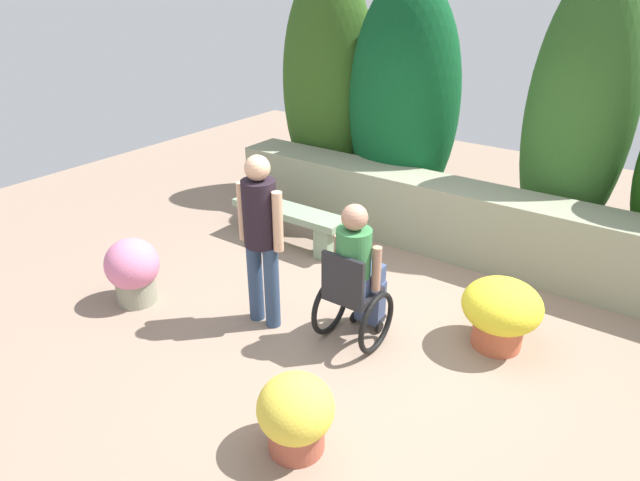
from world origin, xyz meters
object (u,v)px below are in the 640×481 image
at_px(flower_pot_terracotta_by_wall, 501,311).
at_px(flower_pot_red_accent, 296,414).
at_px(person_in_wheelchair, 356,279).
at_px(person_standing_companion, 261,232).
at_px(stone_bench, 289,220).
at_px(flower_pot_purple_near, 133,270).

bearing_deg(flower_pot_terracotta_by_wall, flower_pot_red_accent, -110.84).
relative_size(person_in_wheelchair, flower_pot_red_accent, 2.27).
xyz_separation_m(person_in_wheelchair, flower_pot_red_accent, (0.34, -1.30, -0.32)).
bearing_deg(person_standing_companion, person_in_wheelchair, 23.42).
xyz_separation_m(person_in_wheelchair, flower_pot_terracotta_by_wall, (1.08, 0.65, -0.27)).
relative_size(stone_bench, flower_pot_purple_near, 2.21).
bearing_deg(flower_pot_terracotta_by_wall, person_in_wheelchair, -149.00).
xyz_separation_m(person_standing_companion, flower_pot_red_accent, (1.17, -1.04, -0.64)).
xyz_separation_m(person_standing_companion, flower_pot_terracotta_by_wall, (1.92, 0.91, -0.59)).
bearing_deg(flower_pot_terracotta_by_wall, person_standing_companion, -154.55).
relative_size(person_in_wheelchair, flower_pot_purple_near, 1.94).
height_order(person_in_wheelchair, person_standing_companion, person_standing_companion).
xyz_separation_m(stone_bench, person_standing_companion, (0.85, -1.44, 0.64)).
relative_size(flower_pot_terracotta_by_wall, flower_pot_red_accent, 1.17).
relative_size(person_in_wheelchair, person_standing_companion, 0.81).
relative_size(person_standing_companion, flower_pot_terracotta_by_wall, 2.39).
xyz_separation_m(stone_bench, person_in_wheelchair, (1.68, -1.18, 0.32)).
distance_m(flower_pot_purple_near, flower_pot_red_accent, 2.52).
distance_m(stone_bench, person_standing_companion, 1.79).
distance_m(stone_bench, person_in_wheelchair, 2.08).
bearing_deg(stone_bench, person_in_wheelchair, -31.64).
bearing_deg(person_standing_companion, flower_pot_red_accent, -35.51).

